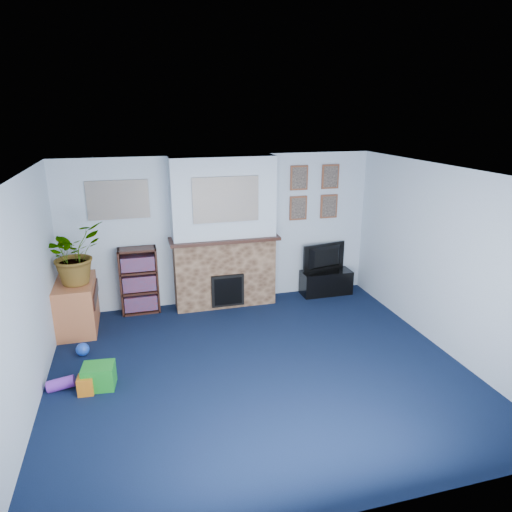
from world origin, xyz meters
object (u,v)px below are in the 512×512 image
object	(u,v)px
bookshelf	(139,282)
sideboard	(77,306)
tv_stand	(326,281)
television	(327,258)

from	to	relation	value
bookshelf	sideboard	world-z (taller)	bookshelf
tv_stand	sideboard	world-z (taller)	sideboard
tv_stand	television	xyz separation A→B (m)	(0.00, 0.02, 0.42)
bookshelf	sideboard	bearing A→B (deg)	-158.29
tv_stand	sideboard	distance (m)	4.03
television	tv_stand	bearing A→B (deg)	79.04
television	sideboard	world-z (taller)	television
bookshelf	tv_stand	bearing A→B (deg)	-1.40
tv_stand	television	bearing A→B (deg)	90.00
tv_stand	television	distance (m)	0.42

